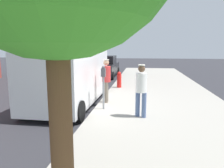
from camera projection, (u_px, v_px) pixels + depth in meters
name	position (u px, v px, depth m)	size (l,w,h in m)	color
ground_plane	(65.00, 113.00, 7.54)	(80.00, 80.00, 0.00)	#2D2D33
sidewalk_slab	(167.00, 115.00, 7.05)	(5.00, 32.00, 0.15)	#9E998E
parking_meter_near	(103.00, 80.00, 7.36)	(0.14, 0.18, 1.52)	gray
pedestrian_in_white	(141.00, 87.00, 6.53)	(0.34, 0.34, 1.63)	#4C608C
pedestrian_in_red	(106.00, 78.00, 8.35)	(0.34, 0.36, 1.69)	#726656
parked_van	(71.00, 76.00, 8.59)	(2.19, 5.23, 2.15)	white
parked_sedan_ahead	(105.00, 67.00, 17.01)	(1.98, 4.42, 1.65)	black
traffic_light_corner	(46.00, 34.00, 20.05)	(2.48, 0.42, 5.20)	black
fire_hydrant	(119.00, 80.00, 11.57)	(0.24, 0.24, 0.86)	red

